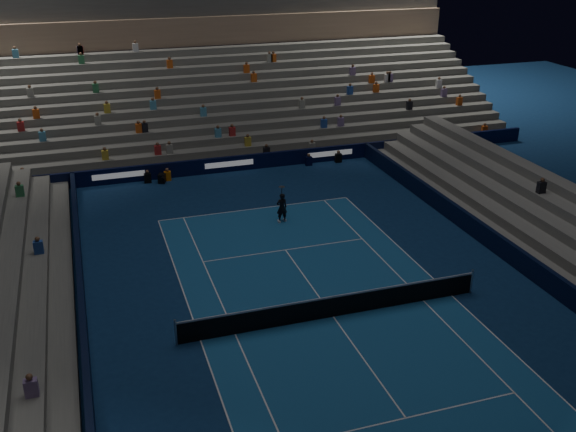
% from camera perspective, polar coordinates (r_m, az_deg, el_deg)
% --- Properties ---
extents(ground, '(90.00, 90.00, 0.00)m').
position_cam_1_polar(ground, '(27.33, 3.92, -8.66)').
color(ground, navy).
rests_on(ground, ground).
extents(court_surface, '(10.97, 23.77, 0.01)m').
position_cam_1_polar(court_surface, '(27.33, 3.92, -8.65)').
color(court_surface, '#1A548F').
rests_on(court_surface, ground).
extents(sponsor_barrier_far, '(44.00, 0.25, 1.00)m').
position_cam_1_polar(sponsor_barrier_far, '(43.20, -5.13, 4.49)').
color(sponsor_barrier_far, black).
rests_on(sponsor_barrier_far, ground).
extents(sponsor_barrier_east, '(0.25, 37.00, 1.00)m').
position_cam_1_polar(sponsor_barrier_east, '(31.60, 20.58, -4.47)').
color(sponsor_barrier_east, black).
rests_on(sponsor_barrier_east, ground).
extents(sponsor_barrier_west, '(0.25, 37.00, 1.00)m').
position_cam_1_polar(sponsor_barrier_west, '(25.59, -17.08, -10.93)').
color(sponsor_barrier_west, black).
rests_on(sponsor_barrier_west, ground).
extents(grandstand_main, '(44.00, 15.20, 11.20)m').
position_cam_1_polar(grandstand_main, '(51.30, -7.69, 10.78)').
color(grandstand_main, '#60615C').
rests_on(grandstand_main, ground).
extents(tennis_net, '(12.90, 0.10, 1.10)m').
position_cam_1_polar(tennis_net, '(27.07, 3.95, -7.76)').
color(tennis_net, '#B2B2B7').
rests_on(tennis_net, ground).
extents(tennis_player, '(0.61, 0.42, 1.63)m').
position_cam_1_polar(tennis_player, '(35.38, -0.54, 0.72)').
color(tennis_player, black).
rests_on(tennis_player, ground).
extents(broadcast_camera, '(0.58, 0.94, 0.56)m').
position_cam_1_polar(broadcast_camera, '(41.85, -10.80, 3.22)').
color(broadcast_camera, black).
rests_on(broadcast_camera, ground).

